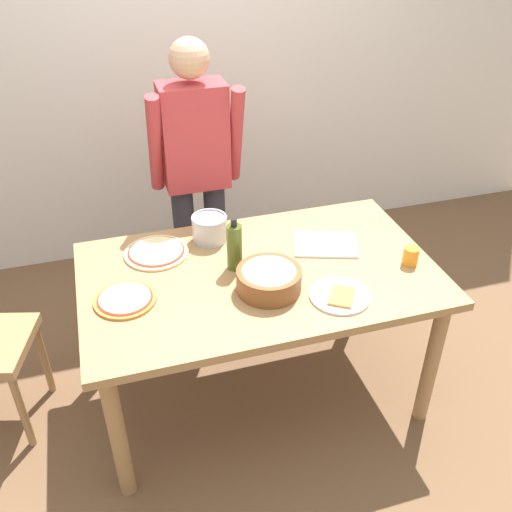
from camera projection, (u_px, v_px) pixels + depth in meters
name	position (u px, v px, depth m)	size (l,w,h in m)	color
ground	(259.00, 388.00, 2.98)	(8.00, 8.00, 0.00)	brown
wall_back	(185.00, 58.00, 3.53)	(5.60, 0.10, 2.60)	silver
dining_table	(259.00, 287.00, 2.61)	(1.60, 0.96, 0.76)	#A37A4C
person_cook	(196.00, 169.00, 3.03)	(0.49, 0.25, 1.62)	#2D2D38
pizza_raw_on_board	(156.00, 252.00, 2.67)	(0.30, 0.30, 0.02)	beige
pizza_cooked_on_tray	(125.00, 299.00, 2.37)	(0.26, 0.26, 0.02)	#C67A33
plate_with_slice	(340.00, 296.00, 2.39)	(0.26, 0.26, 0.02)	white
popcorn_bowl	(270.00, 278.00, 2.41)	(0.28, 0.28, 0.11)	brown
olive_oil_bottle	(235.00, 247.00, 2.52)	(0.07, 0.07, 0.26)	#47561E
steel_pot	(210.00, 228.00, 2.74)	(0.17, 0.17, 0.13)	#B7B7BC
cup_orange	(411.00, 256.00, 2.58)	(0.07, 0.07, 0.09)	orange
cutting_board_white	(325.00, 245.00, 2.73)	(0.30, 0.22, 0.01)	white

